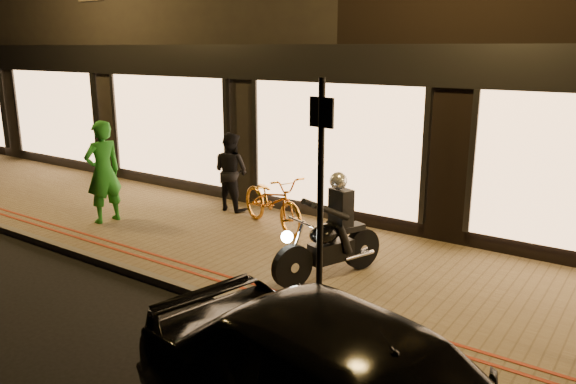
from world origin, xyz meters
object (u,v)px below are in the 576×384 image
at_px(motorcycle, 331,238).
at_px(sign_post, 320,190).
at_px(bicycle_gold, 272,201).
at_px(person_green, 103,172).

height_order(motorcycle, sign_post, sign_post).
height_order(motorcycle, bicycle_gold, motorcycle).
xyz_separation_m(sign_post, bicycle_gold, (-2.64, 2.61, -1.15)).
bearing_deg(person_green, motorcycle, 100.63).
xyz_separation_m(motorcycle, bicycle_gold, (-2.09, 1.39, -0.09)).
height_order(sign_post, person_green, sign_post).
bearing_deg(person_green, bicycle_gold, 126.52).
relative_size(sign_post, person_green, 1.51).
xyz_separation_m(sign_post, person_green, (-5.57, 1.09, -0.68)).
bearing_deg(person_green, sign_post, 88.09).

